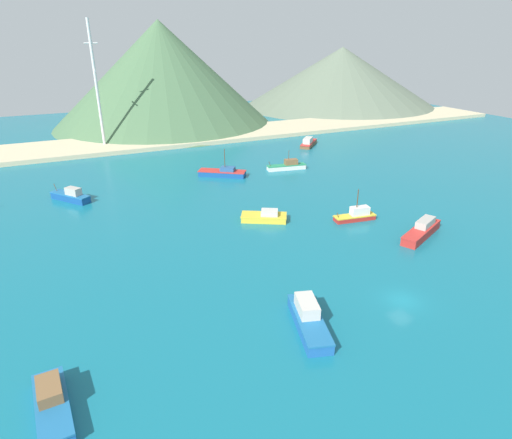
{
  "coord_description": "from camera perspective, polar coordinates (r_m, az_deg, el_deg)",
  "views": [
    {
      "loc": [
        -35.33,
        -32.8,
        29.95
      ],
      "look_at": [
        -7.86,
        25.84,
        2.3
      ],
      "focal_mm": 30.16,
      "sensor_mm": 36.0,
      "label": 1
    }
  ],
  "objects": [
    {
      "name": "fishing_boat_14",
      "position": [
        75.55,
        1.18,
        0.37
      ],
      "size": [
        8.5,
        6.71,
        1.97
      ],
      "color": "gold",
      "rests_on": "ground"
    },
    {
      "name": "fishing_boat_0",
      "position": [
        74.59,
        21.15,
        -1.37
      ],
      "size": [
        10.88,
        6.71,
        2.64
      ],
      "color": "red",
      "rests_on": "ground"
    },
    {
      "name": "ground",
      "position": [
        78.14,
        3.93,
        0.33
      ],
      "size": [
        260.0,
        280.0,
        0.5
      ],
      "color": "#146B7F"
    },
    {
      "name": "fishing_boat_8",
      "position": [
        49.38,
        7.0,
        -12.92
      ],
      "size": [
        5.48,
        10.14,
        2.85
      ],
      "color": "#1E5BA8",
      "rests_on": "ground"
    },
    {
      "name": "radio_tower",
      "position": [
        131.27,
        -20.41,
        16.36
      ],
      "size": [
        3.45,
        2.76,
        34.49
      ],
      "color": "silver",
      "rests_on": "ground"
    },
    {
      "name": "hill_east",
      "position": [
        207.82,
        11.18,
        18.0
      ],
      "size": [
        86.81,
        86.81,
        25.74
      ],
      "color": "#60705B",
      "rests_on": "ground"
    },
    {
      "name": "fishing_boat_13",
      "position": [
        43.85,
        -25.43,
        -21.21
      ],
      "size": [
        3.25,
        8.82,
        2.33
      ],
      "color": "#1E5BA8",
      "rests_on": "ground"
    },
    {
      "name": "beach_strip",
      "position": [
        138.87,
        -9.95,
        10.58
      ],
      "size": [
        247.0,
        21.64,
        1.2
      ],
      "primitive_type": "cube",
      "color": "beige",
      "rests_on": "ground"
    },
    {
      "name": "hill_central",
      "position": [
        163.5,
        -12.39,
        18.32
      ],
      "size": [
        77.67,
        77.67,
        35.36
      ],
      "color": "#476B47",
      "rests_on": "ground"
    },
    {
      "name": "fishing_boat_6",
      "position": [
        92.23,
        -23.33,
        2.89
      ],
      "size": [
        7.19,
        8.48,
        2.91
      ],
      "color": "#14478C",
      "rests_on": "ground"
    },
    {
      "name": "fishing_boat_12",
      "position": [
        77.81,
        13.15,
        0.56
      ],
      "size": [
        7.71,
        3.09,
        5.69
      ],
      "color": "red",
      "rests_on": "ground"
    },
    {
      "name": "fishing_boat_9",
      "position": [
        100.58,
        -4.42,
        6.21
      ],
      "size": [
        10.71,
        8.8,
        6.41
      ],
      "color": "#14478C",
      "rests_on": "ground"
    },
    {
      "name": "fishing_boat_7",
      "position": [
        105.69,
        4.17,
        7.09
      ],
      "size": [
        9.84,
        3.68,
        4.72
      ],
      "color": "silver",
      "rests_on": "ground"
    },
    {
      "name": "fishing_boat_10",
      "position": [
        130.21,
        6.97,
        10.08
      ],
      "size": [
        9.33,
        9.44,
        2.58
      ],
      "color": "brown",
      "rests_on": "ground"
    }
  ]
}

